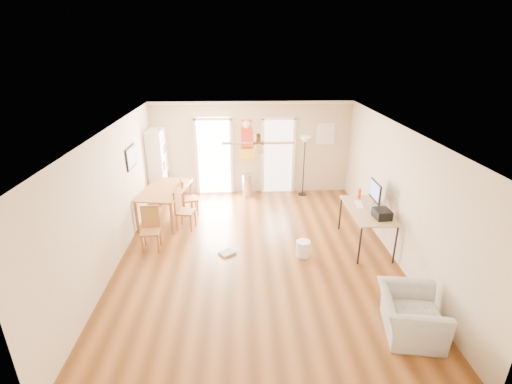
{
  "coord_description": "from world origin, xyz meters",
  "views": [
    {
      "loc": [
        -0.31,
        -6.57,
        4.05
      ],
      "look_at": [
        0.0,
        0.6,
        1.15
      ],
      "focal_mm": 26.02,
      "sensor_mm": 36.0,
      "label": 1
    }
  ],
  "objects_px": {
    "dining_table": "(166,204)",
    "armchair": "(410,315)",
    "dining_chair_right_b": "(185,210)",
    "torchiere_lamp": "(304,166)",
    "trash_can": "(248,185)",
    "printer": "(382,214)",
    "dining_chair_right_a": "(190,197)",
    "wastebasket_a": "(303,248)",
    "bookshelf": "(158,165)",
    "dining_chair_near": "(150,230)",
    "computer_desk": "(365,227)"
  },
  "relations": [
    {
      "from": "dining_table",
      "to": "armchair",
      "type": "xyz_separation_m",
      "value": [
        4.3,
        -4.05,
        -0.07
      ]
    },
    {
      "from": "bookshelf",
      "to": "dining_chair_near",
      "type": "relative_size",
      "value": 2.11
    },
    {
      "from": "dining_chair_right_a",
      "to": "armchair",
      "type": "distance_m",
      "value": 5.73
    },
    {
      "from": "dining_chair_right_b",
      "to": "printer",
      "type": "bearing_deg",
      "value": -97.07
    },
    {
      "from": "bookshelf",
      "to": "dining_chair_right_a",
      "type": "height_order",
      "value": "bookshelf"
    },
    {
      "from": "wastebasket_a",
      "to": "computer_desk",
      "type": "bearing_deg",
      "value": 15.6
    },
    {
      "from": "wastebasket_a",
      "to": "dining_chair_near",
      "type": "bearing_deg",
      "value": 172.85
    },
    {
      "from": "printer",
      "to": "dining_table",
      "type": "bearing_deg",
      "value": 153.18
    },
    {
      "from": "dining_chair_right_b",
      "to": "wastebasket_a",
      "type": "distance_m",
      "value": 2.87
    },
    {
      "from": "dining_chair_near",
      "to": "armchair",
      "type": "relative_size",
      "value": 0.93
    },
    {
      "from": "computer_desk",
      "to": "torchiere_lamp",
      "type": "bearing_deg",
      "value": 106.78
    },
    {
      "from": "torchiere_lamp",
      "to": "dining_chair_near",
      "type": "bearing_deg",
      "value": -141.82
    },
    {
      "from": "computer_desk",
      "to": "dining_chair_right_b",
      "type": "bearing_deg",
      "value": 166.56
    },
    {
      "from": "dining_chair_near",
      "to": "computer_desk",
      "type": "distance_m",
      "value": 4.51
    },
    {
      "from": "wastebasket_a",
      "to": "dining_chair_right_b",
      "type": "bearing_deg",
      "value": 152.41
    },
    {
      "from": "trash_can",
      "to": "dining_chair_right_a",
      "type": "bearing_deg",
      "value": -142.89
    },
    {
      "from": "dining_chair_near",
      "to": "trash_can",
      "type": "xyz_separation_m",
      "value": [
        2.07,
        2.83,
        -0.14
      ]
    },
    {
      "from": "printer",
      "to": "torchiere_lamp",
      "type": "bearing_deg",
      "value": 102.25
    },
    {
      "from": "dining_table",
      "to": "torchiere_lamp",
      "type": "relative_size",
      "value": 0.93
    },
    {
      "from": "trash_can",
      "to": "computer_desk",
      "type": "xyz_separation_m",
      "value": [
        2.44,
        -2.84,
        0.09
      ]
    },
    {
      "from": "bookshelf",
      "to": "dining_chair_right_a",
      "type": "xyz_separation_m",
      "value": [
        0.94,
        -1.05,
        -0.51
      ]
    },
    {
      "from": "dining_table",
      "to": "wastebasket_a",
      "type": "height_order",
      "value": "dining_table"
    },
    {
      "from": "dining_table",
      "to": "dining_chair_right_a",
      "type": "xyz_separation_m",
      "value": [
        0.55,
        0.27,
        0.07
      ]
    },
    {
      "from": "wastebasket_a",
      "to": "armchair",
      "type": "height_order",
      "value": "armchair"
    },
    {
      "from": "dining_chair_right_a",
      "to": "wastebasket_a",
      "type": "bearing_deg",
      "value": -145.39
    },
    {
      "from": "trash_can",
      "to": "torchiere_lamp",
      "type": "xyz_separation_m",
      "value": [
        1.57,
        0.04,
        0.52
      ]
    },
    {
      "from": "bookshelf",
      "to": "dining_chair_right_a",
      "type": "bearing_deg",
      "value": -40.06
    },
    {
      "from": "dining_chair_right_a",
      "to": "wastebasket_a",
      "type": "height_order",
      "value": "dining_chair_right_a"
    },
    {
      "from": "dining_chair_near",
      "to": "trash_can",
      "type": "bearing_deg",
      "value": 50.29
    },
    {
      "from": "dining_chair_near",
      "to": "bookshelf",
      "type": "bearing_deg",
      "value": 93.39
    },
    {
      "from": "printer",
      "to": "wastebasket_a",
      "type": "relative_size",
      "value": 1.05
    },
    {
      "from": "torchiere_lamp",
      "to": "armchair",
      "type": "distance_m",
      "value": 5.55
    },
    {
      "from": "wastebasket_a",
      "to": "torchiere_lamp",
      "type": "bearing_deg",
      "value": 81.01
    },
    {
      "from": "dining_table",
      "to": "dining_chair_near",
      "type": "height_order",
      "value": "dining_chair_near"
    },
    {
      "from": "torchiere_lamp",
      "to": "armchair",
      "type": "relative_size",
      "value": 1.7
    },
    {
      "from": "dining_chair_near",
      "to": "printer",
      "type": "distance_m",
      "value": 4.69
    },
    {
      "from": "trash_can",
      "to": "armchair",
      "type": "bearing_deg",
      "value": -67.29
    },
    {
      "from": "bookshelf",
      "to": "dining_chair_near",
      "type": "height_order",
      "value": "bookshelf"
    },
    {
      "from": "torchiere_lamp",
      "to": "computer_desk",
      "type": "bearing_deg",
      "value": -73.22
    },
    {
      "from": "trash_can",
      "to": "armchair",
      "type": "xyz_separation_m",
      "value": [
        2.28,
        -5.44,
        0.0
      ]
    },
    {
      "from": "trash_can",
      "to": "printer",
      "type": "height_order",
      "value": "printer"
    },
    {
      "from": "dining_chair_right_a",
      "to": "printer",
      "type": "distance_m",
      "value": 4.6
    },
    {
      "from": "bookshelf",
      "to": "dining_table",
      "type": "xyz_separation_m",
      "value": [
        0.39,
        -1.33,
        -0.58
      ]
    },
    {
      "from": "bookshelf",
      "to": "dining_table",
      "type": "relative_size",
      "value": 1.23
    },
    {
      "from": "dining_table",
      "to": "printer",
      "type": "bearing_deg",
      "value": -22.05
    },
    {
      "from": "dining_chair_right_b",
      "to": "trash_can",
      "type": "relative_size",
      "value": 1.47
    },
    {
      "from": "bookshelf",
      "to": "armchair",
      "type": "xyz_separation_m",
      "value": [
        4.69,
        -5.38,
        -0.65
      ]
    },
    {
      "from": "trash_can",
      "to": "printer",
      "type": "xyz_separation_m",
      "value": [
        2.58,
        -3.25,
        0.6
      ]
    },
    {
      "from": "dining_chair_right_b",
      "to": "torchiere_lamp",
      "type": "distance_m",
      "value": 3.63
    },
    {
      "from": "dining_chair_right_b",
      "to": "dining_chair_right_a",
      "type": "bearing_deg",
      "value": 11.36
    }
  ]
}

